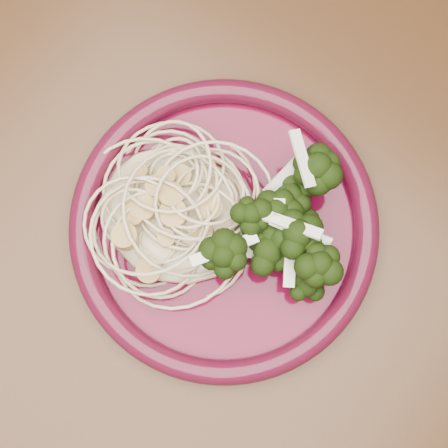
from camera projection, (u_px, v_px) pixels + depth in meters
dining_table at (268, 347)px, 0.58m from camera, size 1.20×0.80×0.75m
dinner_plate at (224, 226)px, 0.49m from camera, size 0.32×0.32×0.02m
spaghetti_pile at (174, 212)px, 0.48m from camera, size 0.15×0.14×0.03m
scallop_cluster at (170, 204)px, 0.45m from camera, size 0.13×0.13×0.03m
broccoli_pile at (287, 237)px, 0.47m from camera, size 0.13×0.16×0.05m
onion_garnish at (291, 231)px, 0.44m from camera, size 0.09×0.10×0.04m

